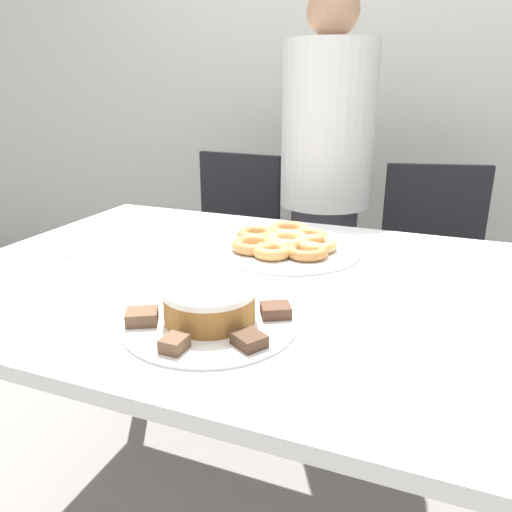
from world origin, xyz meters
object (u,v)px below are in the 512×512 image
office_chair_right (434,293)px  frosted_cake (210,303)px  office_chair_left (225,264)px  napkin (69,251)px  person_standing (325,191)px  plate_cake (210,322)px  plate_donuts (288,249)px

office_chair_right → frosted_cake: size_ratio=5.23×
office_chair_left → napkin: office_chair_left is taller
office_chair_left → office_chair_right: same height
person_standing → frosted_cake: (0.06, -1.12, 0.01)m
office_chair_left → plate_cake: (0.52, -1.15, 0.34)m
plate_donuts → frosted_cake: size_ratio=2.27×
office_chair_right → plate_donuts: office_chair_right is taller
person_standing → office_chair_right: size_ratio=1.69×
office_chair_left → plate_cake: bearing=-61.4°
plate_cake → frosted_cake: 0.04m
frosted_cake → office_chair_right: bearing=71.8°
plate_donuts → frosted_cake: frosted_cake is taller
plate_cake → plate_donuts: 0.48m
person_standing → frosted_cake: person_standing is taller
frosted_cake → napkin: (-0.55, 0.24, -0.04)m
plate_cake → plate_donuts: size_ratio=0.84×
office_chair_left → plate_donuts: bearing=-48.2°
frosted_cake → plate_donuts: bearing=90.3°
person_standing → frosted_cake: 1.12m
napkin → plate_donuts: bearing=22.8°
plate_cake → frosted_cake: (0.00, 0.00, 0.04)m
plate_donuts → napkin: plate_donuts is taller
person_standing → plate_cake: bearing=-86.8°
frosted_cake → napkin: frosted_cake is taller
person_standing → plate_donuts: (0.06, -0.65, -0.03)m
plate_donuts → napkin: size_ratio=3.76×
office_chair_left → frosted_cake: (0.52, -1.15, 0.38)m
office_chair_left → napkin: size_ratio=8.65×
plate_cake → napkin: bearing=156.0°
person_standing → office_chair_right: bearing=3.4°
plate_donuts → napkin: bearing=-157.2°
plate_cake → napkin: size_ratio=3.15×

